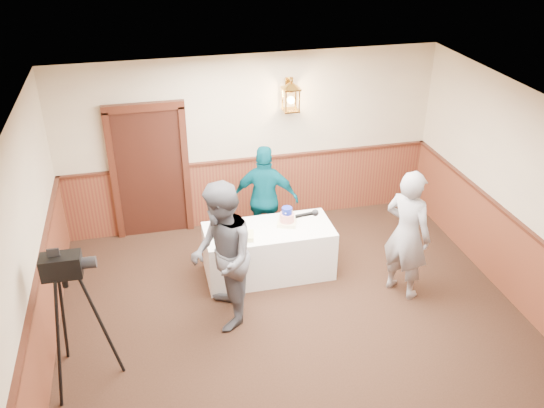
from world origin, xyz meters
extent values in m
plane|color=black|center=(0.00, 0.00, 0.00)|extent=(7.00, 7.00, 0.00)
cube|color=beige|center=(0.00, 3.50, 1.40)|extent=(6.00, 0.02, 2.80)
cube|color=beige|center=(-3.00, 0.00, 1.40)|extent=(0.02, 7.00, 2.80)
cube|color=white|center=(0.00, 0.00, 2.80)|extent=(6.00, 7.00, 0.02)
cube|color=maroon|center=(0.00, 3.48, 0.55)|extent=(5.98, 0.04, 1.10)
cube|color=maroon|center=(-2.98, 0.00, 0.55)|extent=(0.04, 6.98, 1.10)
cube|color=maroon|center=(2.98, 0.00, 0.55)|extent=(0.04, 6.98, 1.10)
cube|color=#411C11|center=(0.00, 3.46, 1.12)|extent=(5.98, 0.07, 0.04)
cube|color=black|center=(-1.60, 3.45, 1.05)|extent=(1.00, 0.06, 2.10)
cube|color=white|center=(-0.08, 1.90, 0.38)|extent=(1.80, 0.80, 0.75)
cube|color=#F9EFBC|center=(0.20, 1.96, 0.78)|extent=(0.33, 0.33, 0.05)
cylinder|color=red|center=(0.20, 1.96, 0.86)|extent=(0.21, 0.21, 0.12)
cylinder|color=#0F1E97|center=(0.20, 1.96, 0.97)|extent=(0.15, 0.15, 0.09)
cube|color=#D3CE7E|center=(-0.48, 1.74, 0.78)|extent=(0.35, 0.29, 0.06)
cube|color=#C5EFA9|center=(-0.72, 1.93, 0.79)|extent=(0.32, 0.26, 0.07)
imported|color=#52535B|center=(-0.87, 1.02, 0.98)|extent=(0.76, 0.96, 1.95)
cylinder|color=black|center=(0.12, 0.88, 1.52)|extent=(0.23, 0.09, 0.09)
sphere|color=black|center=(0.25, 0.85, 1.54)|extent=(0.08, 0.08, 0.08)
imported|color=gray|center=(1.60, 1.06, 0.92)|extent=(0.73, 0.80, 1.84)
imported|color=#034351|center=(0.03, 2.60, 0.84)|extent=(1.07, 0.71, 1.68)
cube|color=black|center=(-2.60, 0.40, 1.55)|extent=(0.41, 0.23, 0.24)
cylinder|color=black|center=(-2.34, 0.40, 1.55)|extent=(0.17, 0.13, 0.12)
camera|label=1|loc=(-1.63, -4.80, 4.92)|focal=38.00mm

